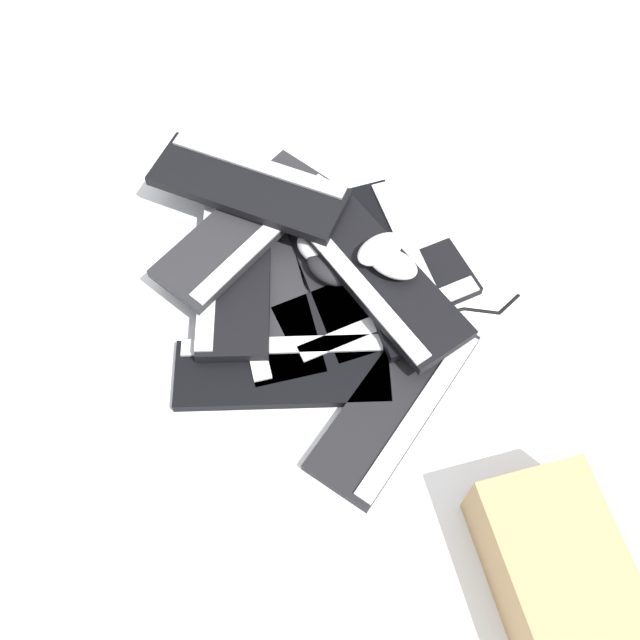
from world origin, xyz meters
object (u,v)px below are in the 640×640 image
(keyboard_6, at_px, (245,228))
(keyboard_3, at_px, (269,293))
(mouse_3, at_px, (271,178))
(mouse_4, at_px, (317,250))
(keyboard_5, at_px, (234,268))
(cardboard_box, at_px, (554,564))
(keyboard_8, at_px, (249,186))
(mouse_0, at_px, (393,263))
(keyboard_7, at_px, (389,265))
(keyboard_2, at_px, (339,271))
(keyboard_1, at_px, (378,302))
(mouse_1, at_px, (380,249))
(keyboard_4, at_px, (282,371))
(mouse_2, at_px, (244,216))
(keyboard_9, at_px, (380,278))
(mouse_5, at_px, (328,268))
(keyboard_0, at_px, (396,401))

(keyboard_6, bearing_deg, keyboard_3, -4.71)
(mouse_3, bearing_deg, mouse_4, -73.01)
(keyboard_5, distance_m, cardboard_box, 0.86)
(keyboard_8, bearing_deg, mouse_4, 20.90)
(keyboard_6, relative_size, mouse_0, 4.21)
(keyboard_7, relative_size, mouse_4, 4.17)
(keyboard_2, bearing_deg, cardboard_box, 2.35)
(keyboard_1, bearing_deg, keyboard_7, 135.67)
(keyboard_1, relative_size, mouse_1, 4.05)
(keyboard_3, height_order, mouse_0, mouse_0)
(keyboard_4, xyz_separation_m, mouse_2, (-0.40, 0.09, 0.01))
(keyboard_1, bearing_deg, keyboard_3, -122.48)
(keyboard_1, xyz_separation_m, keyboard_9, (-0.02, 0.01, 0.06))
(keyboard_1, xyz_separation_m, mouse_5, (-0.11, -0.07, 0.04))
(keyboard_4, bearing_deg, keyboard_2, 127.01)
(keyboard_1, distance_m, mouse_0, 0.11)
(keyboard_1, bearing_deg, cardboard_box, -0.94)
(mouse_5, bearing_deg, keyboard_3, -119.40)
(mouse_3, height_order, mouse_4, mouse_4)
(mouse_3, relative_size, mouse_5, 1.00)
(keyboard_9, bearing_deg, mouse_3, -169.55)
(keyboard_0, xyz_separation_m, keyboard_1, (-0.22, 0.08, 0.00))
(keyboard_2, height_order, mouse_5, mouse_5)
(keyboard_1, height_order, keyboard_4, same)
(keyboard_6, height_order, cardboard_box, cardboard_box)
(keyboard_4, bearing_deg, mouse_3, 157.40)
(keyboard_2, xyz_separation_m, mouse_3, (-0.31, -0.02, 0.01))
(mouse_5, distance_m, cardboard_box, 0.73)
(mouse_1, bearing_deg, mouse_2, -62.54)
(keyboard_7, bearing_deg, keyboard_1, -44.33)
(keyboard_9, height_order, mouse_3, keyboard_9)
(keyboard_0, height_order, keyboard_2, same)
(keyboard_3, relative_size, keyboard_6, 1.00)
(keyboard_9, distance_m, mouse_0, 0.04)
(mouse_5, bearing_deg, keyboard_4, -68.87)
(keyboard_2, bearing_deg, keyboard_3, -97.32)
(keyboard_7, xyz_separation_m, keyboard_9, (0.04, -0.04, 0.03))
(keyboard_1, distance_m, mouse_5, 0.13)
(keyboard_5, relative_size, cardboard_box, 1.53)
(mouse_5, height_order, cardboard_box, cardboard_box)
(keyboard_9, xyz_separation_m, mouse_5, (-0.09, -0.08, -0.02))
(mouse_2, distance_m, mouse_5, 0.26)
(mouse_5, bearing_deg, keyboard_0, -21.87)
(keyboard_2, relative_size, mouse_4, 4.15)
(keyboard_8, distance_m, cardboard_box, 0.98)
(keyboard_1, relative_size, mouse_4, 4.05)
(keyboard_8, bearing_deg, mouse_2, -67.25)
(keyboard_8, height_order, mouse_4, keyboard_8)
(mouse_0, distance_m, mouse_5, 0.15)
(keyboard_3, bearing_deg, mouse_5, 80.08)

